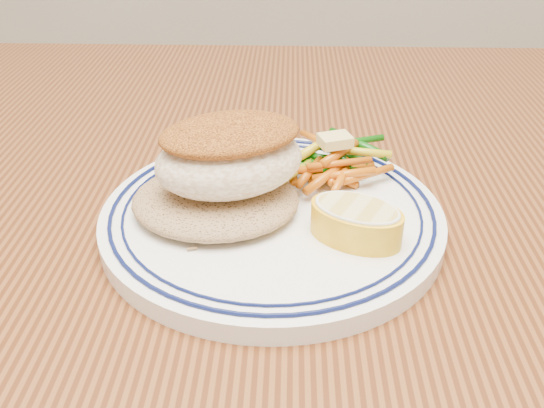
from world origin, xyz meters
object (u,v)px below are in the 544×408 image
(fish_fillet, at_px, (230,154))
(lemon_wedge, at_px, (356,220))
(plate, at_px, (272,216))
(dining_table, at_px, (290,303))
(vegetable_pile, at_px, (331,161))
(rice_pilaf, at_px, (216,196))

(fish_fillet, relative_size, lemon_wedge, 1.58)
(plate, distance_m, lemon_wedge, 0.07)
(dining_table, relative_size, vegetable_pile, 13.80)
(fish_fillet, height_order, lemon_wedge, fish_fillet)
(rice_pilaf, height_order, fish_fillet, fish_fillet)
(dining_table, xyz_separation_m, fish_fillet, (-0.05, -0.02, 0.16))
(lemon_wedge, bearing_deg, dining_table, 126.96)
(plate, xyz_separation_m, vegetable_pile, (0.05, 0.05, 0.02))
(plate, bearing_deg, dining_table, 57.98)
(fish_fillet, distance_m, lemon_wedge, 0.10)
(rice_pilaf, bearing_deg, fish_fillet, 15.29)
(dining_table, xyz_separation_m, rice_pilaf, (-0.06, -0.03, 0.12))
(rice_pilaf, height_order, lemon_wedge, lemon_wedge)
(fish_fillet, bearing_deg, dining_table, 26.30)
(dining_table, relative_size, plate, 5.79)
(rice_pilaf, xyz_separation_m, fish_fillet, (0.01, 0.00, 0.03))
(fish_fillet, xyz_separation_m, lemon_wedge, (0.09, -0.04, -0.03))
(plate, distance_m, vegetable_pile, 0.07)
(plate, xyz_separation_m, lemon_wedge, (0.06, -0.04, 0.02))
(plate, distance_m, rice_pilaf, 0.05)
(rice_pilaf, height_order, vegetable_pile, vegetable_pile)
(fish_fillet, bearing_deg, vegetable_pile, 34.44)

